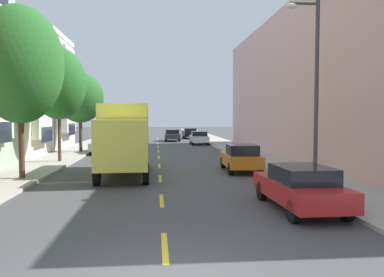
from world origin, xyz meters
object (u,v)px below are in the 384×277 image
(parked_hatchback_orange, at_px, (241,158))
(street_tree_farthest, at_px, (80,98))
(street_tree_second, at_px, (20,65))
(parked_hatchback_navy, at_px, (121,136))
(parked_wagon_silver, at_px, (105,143))
(parked_sedan_white, at_px, (199,137))
(parked_sedan_red, at_px, (300,187))
(moving_charcoal_sedan, at_px, (172,135))
(parked_sedan_black, at_px, (190,133))
(parked_pickup_burgundy, at_px, (127,132))
(delivery_box_truck, at_px, (125,136))
(street_tree_third, at_px, (58,83))
(street_lamp, at_px, (313,81))

(parked_hatchback_orange, bearing_deg, street_tree_farthest, 131.97)
(street_tree_second, xyz_separation_m, parked_hatchback_navy, (2.13, 27.43, -4.63))
(street_tree_farthest, bearing_deg, parked_wagon_silver, -6.17)
(parked_hatchback_orange, relative_size, parked_sedan_white, 0.89)
(street_tree_second, bearing_deg, parked_sedan_red, -31.51)
(street_tree_farthest, relative_size, parked_sedan_white, 1.43)
(parked_wagon_silver, height_order, moving_charcoal_sedan, parked_wagon_silver)
(parked_sedan_black, bearing_deg, parked_hatchback_orange, -90.07)
(parked_pickup_burgundy, xyz_separation_m, parked_sedan_black, (8.82, -3.88, -0.08))
(delivery_box_truck, height_order, parked_hatchback_navy, delivery_box_truck)
(parked_hatchback_orange, distance_m, parked_wagon_silver, 14.77)
(street_tree_third, xyz_separation_m, street_tree_farthest, (0.00, 7.12, -0.56))
(parked_hatchback_orange, bearing_deg, street_lamp, -75.63)
(delivery_box_truck, height_order, parked_pickup_burgundy, delivery_box_truck)
(parked_hatchback_orange, bearing_deg, parked_wagon_silver, 126.85)
(street_tree_second, distance_m, parked_sedan_red, 13.51)
(street_lamp, relative_size, parked_pickup_burgundy, 1.39)
(street_lamp, bearing_deg, parked_hatchback_navy, 108.15)
(parked_sedan_black, height_order, moving_charcoal_sedan, same)
(parked_sedan_black, bearing_deg, street_tree_second, -107.19)
(parked_sedan_black, xyz_separation_m, moving_charcoal_sedan, (-2.66, -5.45, 0.00))
(street_tree_second, height_order, parked_pickup_burgundy, street_tree_second)
(street_tree_second, xyz_separation_m, parked_sedan_red, (10.82, -6.63, -4.63))
(street_tree_third, relative_size, delivery_box_truck, 0.96)
(street_lamp, distance_m, delivery_box_truck, 9.78)
(delivery_box_truck, relative_size, parked_sedan_white, 1.68)
(parked_sedan_red, bearing_deg, parked_wagon_silver, 113.20)
(delivery_box_truck, bearing_deg, parked_wagon_silver, 102.00)
(parked_sedan_white, xyz_separation_m, moving_charcoal_sedan, (-2.67, 6.10, 0.00))
(street_tree_farthest, distance_m, parked_hatchback_orange, 16.62)
(parked_sedan_red, relative_size, parked_sedan_black, 1.00)
(parked_pickup_burgundy, bearing_deg, street_tree_third, -93.67)
(street_tree_third, distance_m, parked_sedan_white, 20.19)
(delivery_box_truck, bearing_deg, parked_hatchback_orange, 4.96)
(parked_hatchback_navy, relative_size, moving_charcoal_sedan, 0.89)
(delivery_box_truck, bearing_deg, parked_sedan_red, -53.14)
(street_tree_third, relative_size, street_tree_farthest, 1.12)
(street_tree_third, distance_m, moving_charcoal_sedan, 24.38)
(parked_wagon_silver, xyz_separation_m, parked_sedan_white, (8.91, 9.53, -0.05))
(parked_sedan_white, bearing_deg, street_tree_second, -114.77)
(street_tree_third, bearing_deg, parked_sedan_black, 68.79)
(street_tree_third, bearing_deg, street_tree_second, -90.00)
(street_lamp, distance_m, parked_sedan_white, 27.62)
(street_tree_third, distance_m, delivery_box_truck, 7.78)
(street_tree_farthest, distance_m, delivery_box_truck, 13.62)
(parked_wagon_silver, bearing_deg, street_tree_farthest, 173.83)
(street_tree_farthest, height_order, street_lamp, street_lamp)
(street_tree_third, relative_size, parked_pickup_burgundy, 1.37)
(street_tree_second, xyz_separation_m, street_tree_third, (0.00, 7.12, -0.25))
(street_lamp, height_order, parked_sedan_red, street_lamp)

